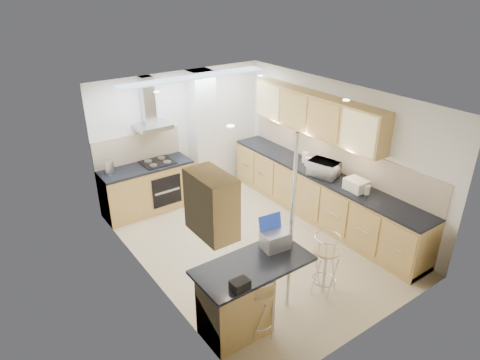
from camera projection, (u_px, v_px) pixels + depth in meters
ground at (254, 243)px, 7.24m from camera, size 4.80×4.80×0.00m
room_shell at (257, 148)px, 7.02m from camera, size 3.64×4.84×2.51m
right_counter at (320, 195)px, 7.82m from camera, size 0.63×4.40×0.92m
back_counter at (148, 188)px, 8.09m from camera, size 1.70×0.63×0.92m
peninsula at (253, 294)px, 5.38m from camera, size 1.47×0.72×0.94m
microwave at (324, 169)px, 7.43m from camera, size 0.47×0.58×0.28m
laptop at (275, 240)px, 5.44m from camera, size 0.37×0.29×0.23m
bag at (240, 285)px, 4.75m from camera, size 0.21×0.16×0.11m
bar_stool_near at (260, 306)px, 5.22m from camera, size 0.38×0.38×0.90m
bar_stool_end at (325, 265)px, 5.93m from camera, size 0.54×0.54×0.94m
jar_a at (305, 157)px, 8.01m from camera, size 0.14×0.14×0.20m
jar_b at (308, 161)px, 7.87m from camera, size 0.15×0.15×0.16m
jar_c at (327, 167)px, 7.62m from camera, size 0.14×0.14×0.19m
jar_d at (367, 190)px, 6.84m from camera, size 0.13×0.13×0.15m
bread_bin at (356, 185)px, 6.97m from camera, size 0.29×0.36×0.18m
kettle at (109, 168)px, 7.52m from camera, size 0.16×0.16×0.24m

